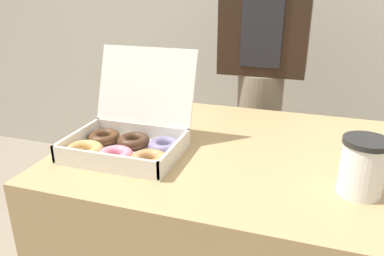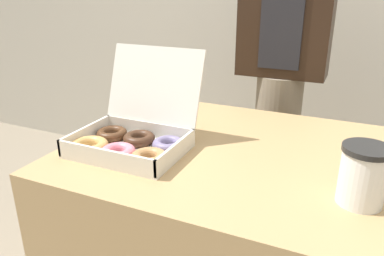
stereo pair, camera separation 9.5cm
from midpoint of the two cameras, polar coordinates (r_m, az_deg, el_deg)
name	(u,v)px [view 1 (the left image)]	position (r m, az deg, el deg)	size (l,w,h in m)	color
donut_box	(127,139)	(1.09, -12.40, -1.74)	(0.32, 0.32, 0.27)	white
coffee_cup	(363,167)	(0.91, 21.91, -5.55)	(0.10, 0.10, 0.14)	white
person_customer	(263,56)	(1.68, 9.14, 10.78)	(0.37, 0.22, 1.62)	gray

